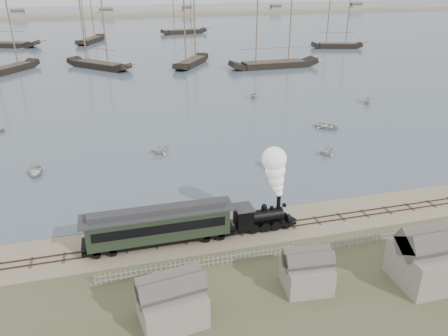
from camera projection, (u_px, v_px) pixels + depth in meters
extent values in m
plane|color=gray|center=(244.00, 221.00, 48.81)|extent=(600.00, 600.00, 0.00)
cube|color=#445662|center=(133.00, 32.00, 198.34)|extent=(600.00, 336.00, 0.06)
cube|color=#3E2B22|center=(251.00, 232.00, 46.56)|extent=(120.00, 0.08, 0.12)
cube|color=#3E2B22|center=(248.00, 227.00, 47.44)|extent=(120.00, 0.08, 0.12)
cube|color=#393025|center=(249.00, 230.00, 47.03)|extent=(120.00, 1.80, 0.06)
cube|color=gray|center=(123.00, 16.00, 268.73)|extent=(500.00, 20.00, 1.80)
cube|color=black|center=(265.00, 223.00, 47.18)|extent=(6.48, 1.91, 0.24)
cylinder|color=black|center=(262.00, 216.00, 46.70)|extent=(4.00, 1.43, 1.43)
cube|color=black|center=(243.00, 217.00, 46.13)|extent=(1.71, 2.10, 2.19)
cube|color=#313133|center=(244.00, 207.00, 45.65)|extent=(1.91, 2.29, 0.11)
cylinder|color=black|center=(279.00, 203.00, 46.59)|extent=(0.42, 0.42, 1.52)
sphere|color=black|center=(264.00, 207.00, 46.28)|extent=(0.61, 0.61, 0.61)
cone|color=black|center=(291.00, 220.00, 47.93)|extent=(1.33, 1.91, 1.91)
cube|color=black|center=(284.00, 205.00, 46.88)|extent=(0.33, 0.33, 0.33)
cube|color=black|center=(160.00, 238.00, 44.48)|extent=(15.24, 2.50, 0.38)
cube|color=black|center=(159.00, 225.00, 43.85)|extent=(14.15, 2.72, 2.72)
cube|color=black|center=(160.00, 230.00, 42.52)|extent=(13.06, 0.06, 0.98)
cube|color=black|center=(157.00, 216.00, 44.96)|extent=(13.06, 0.06, 0.98)
cube|color=#313133|center=(158.00, 213.00, 43.27)|extent=(15.24, 2.94, 0.20)
cube|color=#313133|center=(158.00, 210.00, 43.13)|extent=(13.61, 1.31, 0.49)
imported|color=beige|center=(222.00, 222.00, 47.80)|extent=(4.69, 4.87, 0.82)
imported|color=beige|center=(35.00, 172.00, 59.76)|extent=(4.10, 3.14, 0.79)
imported|color=beige|center=(160.00, 149.00, 66.37)|extent=(3.29, 3.56, 1.55)
imported|color=beige|center=(272.00, 165.00, 61.26)|extent=(3.49, 1.88, 1.28)
imported|color=beige|center=(327.00, 126.00, 76.97)|extent=(5.22, 5.23, 0.89)
imported|color=beige|center=(328.00, 150.00, 65.95)|extent=(3.36, 3.56, 1.49)
imported|color=beige|center=(367.00, 100.00, 91.68)|extent=(4.01, 2.64, 1.45)
imported|color=beige|center=(253.00, 94.00, 95.33)|extent=(3.34, 2.95, 1.65)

